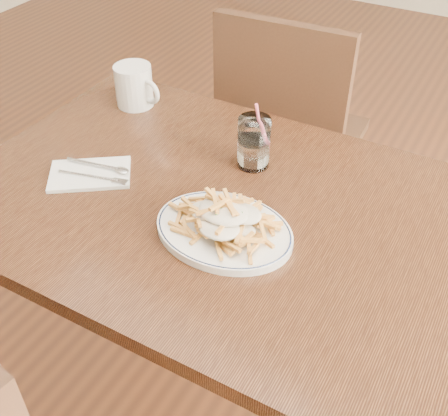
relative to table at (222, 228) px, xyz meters
The scene contains 9 objects.
floor 0.67m from the table, ahead, with size 7.00×7.00×0.00m, color black.
table is the anchor object (origin of this frame).
chair_far 0.72m from the table, 101.10° to the left, with size 0.45×0.45×0.93m.
fries_plate 0.14m from the table, 58.12° to the right, with size 0.32×0.28×0.02m.
loaded_fries 0.17m from the table, 58.12° to the right, with size 0.24×0.21×0.06m.
napkin 0.34m from the table, 168.15° to the right, with size 0.19×0.12×0.01m, color white.
cutlery 0.34m from the table, 169.13° to the right, with size 0.19×0.10×0.01m.
water_glass 0.21m from the table, 91.79° to the left, with size 0.08×0.08×0.17m.
coffee_mug 0.52m from the table, 148.12° to the left, with size 0.15×0.10×0.11m.
Camera 1 is at (0.48, -0.84, 1.53)m, focal length 45.00 mm.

